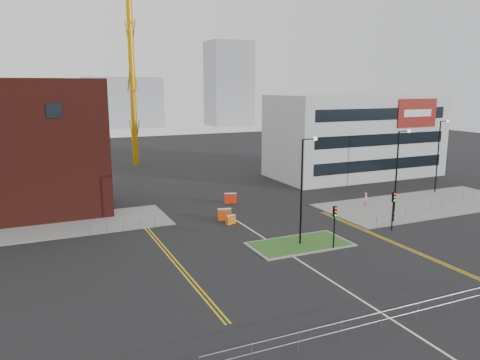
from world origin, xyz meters
name	(u,v)px	position (x,y,z in m)	size (l,w,h in m)	color
ground	(336,284)	(0.00, 0.00, 0.00)	(200.00, 200.00, 0.00)	black
pavement_left	(18,231)	(-20.00, 22.00, 0.06)	(28.00, 8.00, 0.12)	slate
pavement_right	(423,204)	(22.00, 14.00, 0.06)	(24.00, 10.00, 0.12)	slate
island_kerb	(300,244)	(2.00, 8.00, 0.04)	(8.60, 4.60, 0.08)	slate
grass_island	(300,244)	(2.00, 8.00, 0.06)	(8.00, 4.00, 0.12)	#27501A
office_block	(355,136)	(26.01, 31.97, 6.00)	(25.00, 12.20, 12.00)	#B9BCBE
tower_crane	(159,8)	(3.50, 56.86, 26.25)	(50.52, 17.96, 38.03)	#C9860B
streetlamp_island	(304,182)	(2.22, 8.00, 5.41)	(1.46, 0.36, 9.18)	black
streetlamp_right_near	(398,168)	(14.22, 10.00, 5.41)	(1.46, 0.36, 9.18)	black
streetlamp_right_far	(440,150)	(28.22, 18.00, 5.41)	(1.46, 0.36, 9.18)	black
traffic_light_island	(335,219)	(4.00, 5.98, 2.57)	(0.28, 0.33, 3.65)	black
traffic_light_right	(393,204)	(12.00, 7.98, 2.57)	(0.28, 0.33, 3.65)	black
railing_front	(400,312)	(0.00, -6.00, 0.78)	(24.05, 0.05, 1.10)	gray
railing_left	(123,223)	(-11.00, 18.00, 0.74)	(6.05, 0.05, 1.10)	gray
railing_right	(431,204)	(20.50, 11.50, 0.78)	(19.05, 5.05, 1.10)	gray
centre_line	(320,274)	(0.00, 2.00, 0.01)	(0.15, 30.00, 0.01)	silver
yellow_left_a	(168,256)	(-9.00, 10.00, 0.01)	(0.12, 24.00, 0.01)	gold
yellow_left_b	(172,255)	(-8.70, 10.00, 0.01)	(0.12, 24.00, 0.01)	gold
yellow_right_a	(385,240)	(9.50, 6.00, 0.01)	(0.12, 20.00, 0.01)	gold
yellow_right_b	(388,239)	(9.80, 6.00, 0.01)	(0.12, 20.00, 0.01)	gold
skyline_b	(123,103)	(10.00, 130.00, 8.00)	(24.00, 12.00, 16.00)	gray
skyline_c	(229,84)	(45.00, 125.00, 14.00)	(14.00, 12.00, 28.00)	gray
skyline_d	(62,109)	(-8.00, 140.00, 6.00)	(30.00, 12.00, 12.00)	gray
pedestrian	(366,200)	(15.24, 15.73, 0.84)	(0.61, 0.40, 1.69)	#C7818B
barrier_left	(231,219)	(-1.00, 16.00, 0.48)	(1.10, 0.70, 0.88)	orange
barrier_mid	(230,198)	(2.26, 23.71, 0.63)	(1.44, 0.81, 1.15)	red
barrier_right	(224,214)	(-1.00, 17.63, 0.62)	(1.43, 0.72, 1.15)	#CF440B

